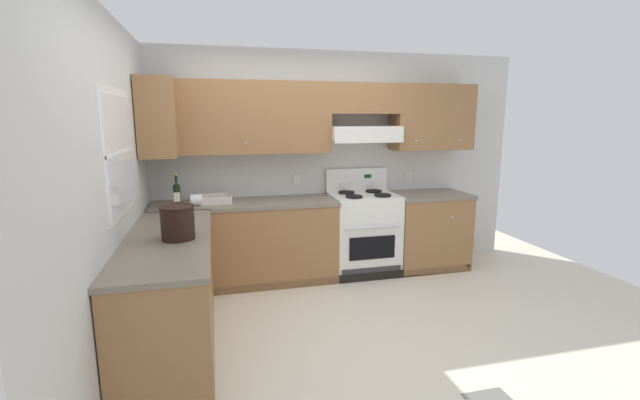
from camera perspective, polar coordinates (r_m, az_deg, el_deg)
The scene contains 10 objects.
ground_plane at distance 3.89m, azimuth 0.74°, elevation -16.68°, with size 7.04×7.04×0.00m, color beige.
wall_back at distance 5.04m, azimuth 0.78°, elevation 7.25°, with size 4.68×0.57×2.55m.
wall_left at distance 3.66m, azimuth -25.10°, elevation 2.67°, with size 0.47×4.00×2.55m.
counter_back_run at distance 4.87m, azimuth -1.64°, elevation -5.17°, with size 3.60×0.65×0.91m.
counter_left_run at distance 3.61m, azimuth -19.09°, elevation -11.69°, with size 0.63×1.91×0.91m.
stove at distance 5.06m, azimuth 5.78°, elevation -4.30°, with size 0.76×0.62×1.20m.
wine_bottle at distance 4.58m, azimuth -18.46°, elevation 0.84°, with size 0.07×0.08×0.34m.
bowl at distance 4.70m, azimuth -13.66°, elevation -0.00°, with size 0.33×0.27×0.08m.
bucket at distance 3.35m, azimuth -18.39°, elevation -2.75°, with size 0.26×0.26×0.26m.
paper_towel_roll at distance 4.59m, azimuth -16.10°, elevation 0.02°, with size 0.12×0.12×0.12m.
Camera 1 is at (-0.88, -3.33, 1.81)m, focal length 24.09 mm.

